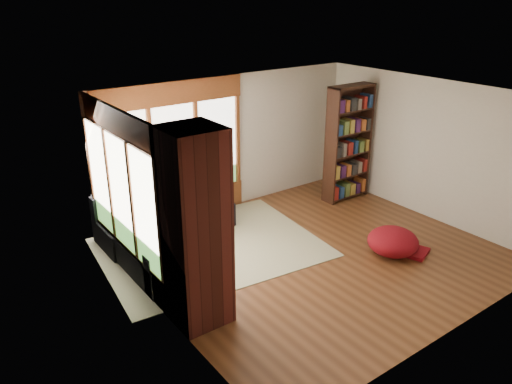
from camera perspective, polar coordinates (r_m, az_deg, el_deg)
floor at (r=8.33m, az=6.80°, el=-7.05°), size 5.50×5.50×0.00m
ceiling at (r=7.43m, az=7.71°, el=10.75°), size 5.50×5.50×0.00m
wall_back at (r=9.65m, az=-2.97°, el=5.60°), size 5.50×0.04×2.60m
wall_front at (r=6.37m, az=22.76°, el=-5.22°), size 5.50×0.04×2.60m
wall_left at (r=6.35m, az=-11.28°, el=-3.89°), size 0.04×5.00×2.60m
wall_right at (r=9.80m, az=19.12°, el=4.64°), size 0.04×5.00×2.60m
windows_back at (r=9.04m, az=-9.25°, el=4.52°), size 2.82×0.10×1.90m
windows_left at (r=7.37m, az=-15.14°, el=-0.10°), size 0.10×2.62×1.90m
roller_blind at (r=7.99m, az=-17.46°, el=4.43°), size 0.03×0.72×0.90m
brick_chimney at (r=6.21m, az=-6.96°, el=-4.25°), size 0.70×0.70×2.60m
sectional_sofa at (r=8.48m, az=-10.91°, el=-4.47°), size 2.20×2.20×0.80m
area_rug at (r=8.50m, az=-5.19°, el=-6.31°), size 3.81×3.07×0.01m
bookshelf at (r=10.23m, az=10.51°, el=5.47°), size 1.00×0.33×2.34m
pouf at (r=8.48m, az=15.38°, el=-5.41°), size 0.98×0.98×0.45m
dog_tan at (r=8.26m, az=-9.67°, el=-1.42°), size 1.01×0.85×0.49m
dog_brindle at (r=7.82m, az=-11.34°, el=-3.26°), size 0.62×0.83×0.42m
throw_pillows at (r=8.42m, az=-11.35°, el=-1.19°), size 1.98×1.68×0.45m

